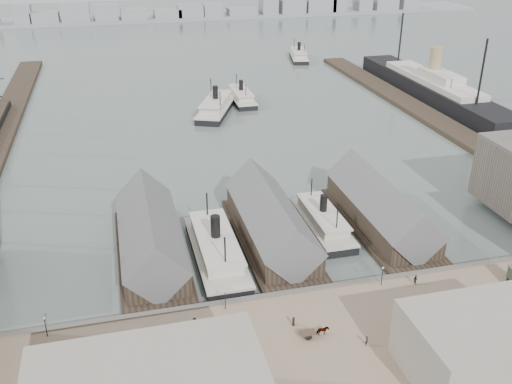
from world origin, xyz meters
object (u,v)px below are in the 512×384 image
object	(u,v)px
ocean_steamer	(432,87)
horse_cart_left	(75,355)
horse_cart_center	(318,332)
ferry_docked_west	(216,249)
horse_cart_right	(460,330)

from	to	relation	value
ocean_steamer	horse_cart_left	bearing A→B (deg)	-137.13
ocean_steamer	horse_cart_left	world-z (taller)	ocean_steamer
horse_cart_center	ferry_docked_west	bearing A→B (deg)	20.42
ferry_docked_west	horse_cart_left	xyz separation A→B (m)	(-27.31, -26.09, 0.22)
horse_cart_left	ferry_docked_west	bearing A→B (deg)	-42.44
ferry_docked_west	ocean_steamer	size ratio (longest dim) A/B	0.30
horse_cart_center	horse_cart_right	size ratio (longest dim) A/B	1.04
ferry_docked_west	ocean_steamer	distance (m)	142.77
ferry_docked_west	horse_cart_right	size ratio (longest dim) A/B	6.50
ferry_docked_west	horse_cart_center	xyz separation A→B (m)	(11.46, -30.24, 0.28)
horse_cart_left	horse_cart_right	size ratio (longest dim) A/B	0.99
ferry_docked_west	horse_cart_left	distance (m)	37.77
ferry_docked_west	horse_cart_center	bearing A→B (deg)	-69.24
ferry_docked_west	horse_cart_center	distance (m)	32.34
horse_cart_right	horse_cart_left	bearing A→B (deg)	85.08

